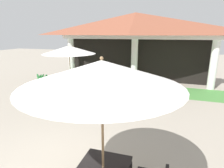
{
  "coord_description": "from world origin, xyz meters",
  "views": [
    {
      "loc": [
        2.44,
        -3.1,
        3.17
      ],
      "look_at": [
        0.16,
        3.76,
        1.22
      ],
      "focal_mm": 30.14,
      "sensor_mm": 36.0,
      "label": 1
    }
  ],
  "objects_px": {
    "patio_chair_near_foreground_west": "(56,84)",
    "patio_umbrella_near_foreground": "(69,50)",
    "patio_umbrella_mid_left": "(102,74)",
    "potted_palm_left_edge": "(43,88)",
    "terracotta_urn": "(138,94)",
    "patio_table_near_foreground": "(71,81)",
    "patio_chair_near_foreground_east": "(87,86)"
  },
  "relations": [
    {
      "from": "patio_table_near_foreground",
      "to": "terracotta_urn",
      "type": "distance_m",
      "value": 3.71
    },
    {
      "from": "patio_umbrella_near_foreground",
      "to": "patio_table_near_foreground",
      "type": "bearing_deg",
      "value": 90.0
    },
    {
      "from": "potted_palm_left_edge",
      "to": "terracotta_urn",
      "type": "xyz_separation_m",
      "value": [
        5.0,
        1.08,
        -0.2
      ]
    },
    {
      "from": "patio_chair_near_foreground_east",
      "to": "terracotta_urn",
      "type": "distance_m",
      "value": 2.76
    },
    {
      "from": "patio_table_near_foreground",
      "to": "patio_chair_near_foreground_east",
      "type": "distance_m",
      "value": 0.96
    },
    {
      "from": "patio_umbrella_near_foreground",
      "to": "patio_chair_near_foreground_east",
      "type": "height_order",
      "value": "patio_umbrella_near_foreground"
    },
    {
      "from": "patio_chair_near_foreground_east",
      "to": "terracotta_urn",
      "type": "relative_size",
      "value": 2.36
    },
    {
      "from": "patio_umbrella_mid_left",
      "to": "potted_palm_left_edge",
      "type": "distance_m",
      "value": 7.86
    },
    {
      "from": "patio_chair_near_foreground_east",
      "to": "patio_umbrella_near_foreground",
      "type": "bearing_deg",
      "value": 90.0
    },
    {
      "from": "patio_chair_near_foreground_east",
      "to": "terracotta_urn",
      "type": "xyz_separation_m",
      "value": [
        2.73,
        0.32,
        -0.26
      ]
    },
    {
      "from": "patio_chair_near_foreground_west",
      "to": "patio_umbrella_near_foreground",
      "type": "bearing_deg",
      "value": 90.0
    },
    {
      "from": "patio_chair_near_foreground_east",
      "to": "patio_umbrella_mid_left",
      "type": "distance_m",
      "value": 7.1
    },
    {
      "from": "patio_umbrella_mid_left",
      "to": "patio_chair_near_foreground_east",
      "type": "bearing_deg",
      "value": 118.39
    },
    {
      "from": "patio_chair_near_foreground_west",
      "to": "terracotta_urn",
      "type": "relative_size",
      "value": 2.33
    },
    {
      "from": "patio_umbrella_mid_left",
      "to": "patio_umbrella_near_foreground",
      "type": "bearing_deg",
      "value": 125.16
    },
    {
      "from": "terracotta_urn",
      "to": "patio_chair_near_foreground_west",
      "type": "bearing_deg",
      "value": -174.3
    },
    {
      "from": "patio_table_near_foreground",
      "to": "patio_umbrella_near_foreground",
      "type": "xyz_separation_m",
      "value": [
        0.0,
        -0.0,
        1.69
      ]
    },
    {
      "from": "patio_table_near_foreground",
      "to": "potted_palm_left_edge",
      "type": "xyz_separation_m",
      "value": [
        -1.34,
        -0.69,
        -0.29
      ]
    },
    {
      "from": "patio_umbrella_mid_left",
      "to": "terracotta_urn",
      "type": "relative_size",
      "value": 7.25
    },
    {
      "from": "patio_chair_near_foreground_east",
      "to": "patio_umbrella_mid_left",
      "type": "bearing_deg",
      "value": -155.99
    },
    {
      "from": "potted_palm_left_edge",
      "to": "patio_chair_near_foreground_west",
      "type": "bearing_deg",
      "value": 56.97
    },
    {
      "from": "patio_umbrella_near_foreground",
      "to": "terracotta_urn",
      "type": "height_order",
      "value": "patio_umbrella_near_foreground"
    },
    {
      "from": "patio_chair_near_foreground_west",
      "to": "terracotta_urn",
      "type": "distance_m",
      "value": 4.62
    },
    {
      "from": "patio_chair_near_foreground_west",
      "to": "patio_umbrella_mid_left",
      "type": "relative_size",
      "value": 0.32
    },
    {
      "from": "patio_table_near_foreground",
      "to": "patio_umbrella_near_foreground",
      "type": "distance_m",
      "value": 1.69
    },
    {
      "from": "patio_umbrella_near_foreground",
      "to": "potted_palm_left_edge",
      "type": "relative_size",
      "value": 2.44
    },
    {
      "from": "patio_umbrella_near_foreground",
      "to": "patio_umbrella_mid_left",
      "type": "xyz_separation_m",
      "value": [
        4.15,
        -5.89,
        0.18
      ]
    },
    {
      "from": "patio_table_near_foreground",
      "to": "potted_palm_left_edge",
      "type": "distance_m",
      "value": 1.53
    },
    {
      "from": "patio_chair_near_foreground_east",
      "to": "potted_palm_left_edge",
      "type": "xyz_separation_m",
      "value": [
        -2.26,
        -0.76,
        -0.06
      ]
    },
    {
      "from": "patio_table_near_foreground",
      "to": "patio_umbrella_near_foreground",
      "type": "height_order",
      "value": "patio_umbrella_near_foreground"
    },
    {
      "from": "potted_palm_left_edge",
      "to": "terracotta_urn",
      "type": "relative_size",
      "value": 2.94
    },
    {
      "from": "patio_umbrella_mid_left",
      "to": "patio_chair_near_foreground_west",
      "type": "bearing_deg",
      "value": 131.12
    }
  ]
}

